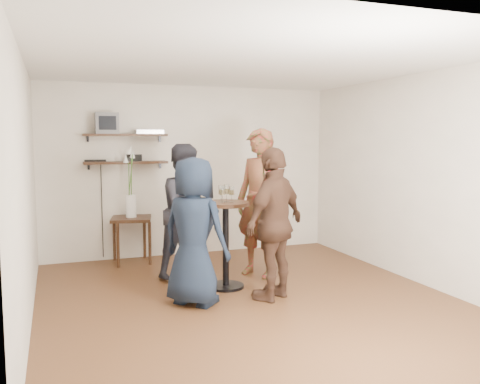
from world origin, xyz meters
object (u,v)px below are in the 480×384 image
at_px(dvd_deck, 149,132).
at_px(radio, 134,158).
at_px(side_table, 131,225).
at_px(drinks_table, 226,233).
at_px(crt_monitor, 107,123).
at_px(person_plaid, 260,203).
at_px(person_navy, 194,232).
at_px(person_brown, 275,224).
at_px(person_dark, 188,211).

xyz_separation_m(dvd_deck, radio, (-0.23, 0.00, -0.38)).
bearing_deg(side_table, drinks_table, -61.88).
height_order(radio, side_table, radio).
height_order(crt_monitor, side_table, crt_monitor).
bearing_deg(person_plaid, drinks_table, -90.00).
bearing_deg(person_navy, drinks_table, -90.00).
xyz_separation_m(crt_monitor, side_table, (0.29, -0.18, -1.46)).
relative_size(crt_monitor, dvd_deck, 0.80).
distance_m(drinks_table, person_brown, 0.72).
relative_size(side_table, person_plaid, 0.35).
height_order(radio, person_plaid, person_plaid).
height_order(radio, drinks_table, radio).
height_order(crt_monitor, person_dark, crt_monitor).
xyz_separation_m(crt_monitor, person_navy, (0.66, -2.30, -1.22)).
distance_m(crt_monitor, radio, 0.63).
xyz_separation_m(crt_monitor, person_plaid, (1.77, -1.46, -1.05)).
bearing_deg(person_plaid, dvd_deck, -173.46).
distance_m(radio, person_navy, 2.43).
bearing_deg(drinks_table, person_navy, -137.59).
distance_m(radio, side_table, 0.98).
bearing_deg(person_navy, person_dark, -53.23).
distance_m(dvd_deck, side_table, 1.39).
distance_m(crt_monitor, person_navy, 2.69).
distance_m(crt_monitor, person_plaid, 2.53).
relative_size(drinks_table, person_dark, 0.60).
height_order(person_plaid, person_dark, person_plaid).
bearing_deg(person_navy, radio, -35.36).
height_order(radio, person_navy, person_navy).
height_order(crt_monitor, radio, crt_monitor).
bearing_deg(side_table, person_navy, -80.21).
distance_m(person_plaid, person_navy, 1.41).
xyz_separation_m(radio, person_navy, (0.28, -2.30, -0.72)).
bearing_deg(crt_monitor, side_table, -30.70).
height_order(crt_monitor, drinks_table, crt_monitor).
bearing_deg(person_brown, crt_monitor, -89.93).
xyz_separation_m(side_table, person_brown, (1.26, -2.25, 0.30)).
bearing_deg(drinks_table, person_plaid, 32.12).
bearing_deg(drinks_table, crt_monitor, 122.79).
distance_m(side_table, person_plaid, 2.00).
distance_m(person_plaid, person_dark, 0.94).
xyz_separation_m(side_table, person_dark, (0.58, -1.03, 0.31)).
bearing_deg(dvd_deck, person_navy, -88.61).
xyz_separation_m(person_plaid, person_navy, (-1.11, -0.85, -0.16)).
bearing_deg(radio, crt_monitor, 180.00).
bearing_deg(side_table, person_brown, -60.64).
xyz_separation_m(crt_monitor, dvd_deck, (0.61, 0.00, -0.12)).
bearing_deg(person_brown, person_dark, -93.37).
height_order(drinks_table, person_navy, person_navy).
bearing_deg(person_brown, drinks_table, -90.00).
height_order(person_navy, person_brown, person_brown).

